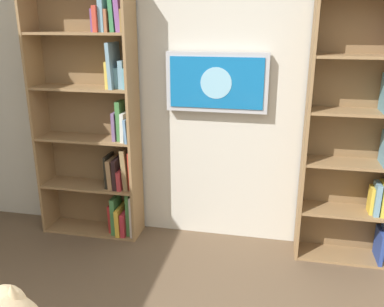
{
  "coord_description": "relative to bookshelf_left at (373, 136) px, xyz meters",
  "views": [
    {
      "loc": [
        -0.47,
        1.03,
        1.81
      ],
      "look_at": [
        -0.02,
        -1.1,
        1.1
      ],
      "focal_mm": 38.18,
      "sensor_mm": 36.0,
      "label": 1
    }
  ],
  "objects": [
    {
      "name": "wall_back",
      "position": [
        1.18,
        -0.17,
        0.34
      ],
      "size": [
        4.52,
        0.06,
        2.7
      ],
      "primitive_type": "cube",
      "color": "beige",
      "rests_on": "ground"
    },
    {
      "name": "wall_mounted_tv",
      "position": [
        1.18,
        -0.08,
        0.34
      ],
      "size": [
        0.8,
        0.07,
        0.47
      ],
      "color": "#B7B7BC"
    },
    {
      "name": "bookshelf_right",
      "position": [
        2.16,
        -0.0,
        0.01
      ],
      "size": [
        0.87,
        0.28,
        2.16
      ],
      "color": "#937047",
      "rests_on": "ground"
    },
    {
      "name": "bookshelf_left",
      "position": [
        0.0,
        0.0,
        0.0
      ],
      "size": [
        0.79,
        0.28,
        1.98
      ],
      "color": "#937047",
      "rests_on": "ground"
    }
  ]
}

